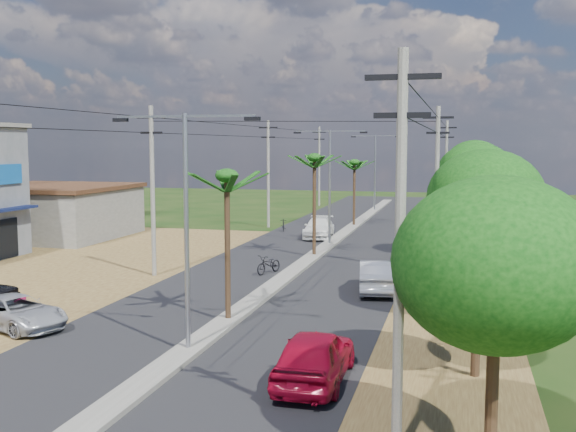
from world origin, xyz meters
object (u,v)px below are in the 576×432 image
object	(u,v)px
car_silver_mid	(377,277)
car_red_near	(315,357)
car_parked_silver	(16,313)
roadside_sign	(19,311)
car_white_far	(319,228)

from	to	relation	value
car_silver_mid	car_red_near	bearing A→B (deg)	80.46
car_parked_silver	roadside_sign	distance (m)	1.02
car_white_far	car_parked_silver	world-z (taller)	car_white_far
car_white_far	roadside_sign	world-z (taller)	car_white_far
car_silver_mid	car_parked_silver	world-z (taller)	car_silver_mid
car_red_near	car_parked_silver	bearing A→B (deg)	-13.87
car_red_near	car_parked_silver	world-z (taller)	car_red_near
car_silver_mid	car_white_far	distance (m)	18.84
car_red_near	car_white_far	size ratio (longest dim) A/B	0.92
car_silver_mid	car_parked_silver	bearing A→B (deg)	29.79
car_red_near	car_silver_mid	distance (m)	12.72
car_white_far	car_parked_silver	size ratio (longest dim) A/B	1.13
car_red_near	car_silver_mid	size ratio (longest dim) A/B	1.00
car_red_near	roadside_sign	world-z (taller)	car_red_near
car_red_near	car_white_far	xyz separation A→B (m)	(-6.23, 30.40, -0.06)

